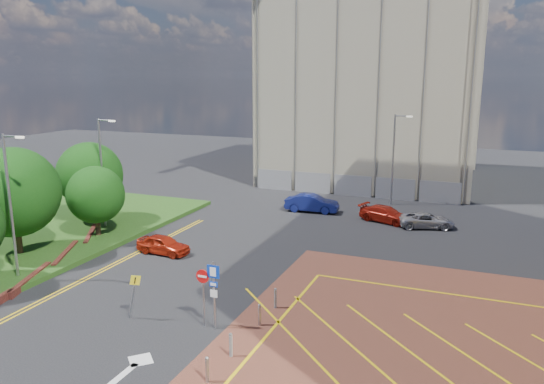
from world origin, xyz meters
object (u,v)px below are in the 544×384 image
Objects in this scene: lamp_left_near at (11,200)px; sign_cluster at (210,288)px; tree_b at (14,192)px; tree_d at (90,175)px; tree_c at (96,195)px; car_blue_back at (312,203)px; car_silver_back at (426,220)px; warning_sign at (134,291)px; car_red_left at (163,245)px; lamp_back at (394,156)px; car_red_back at (386,214)px; lamp_left_far at (102,168)px.

lamp_left_near is 13.04m from sign_cluster.
tree_d is (-1.00, 8.00, -0.37)m from tree_b.
tree_c is 1.53× the size of sign_cluster.
tree_d is 17.99m from car_blue_back.
tree_b reaches higher than car_blue_back.
car_silver_back is (23.22, 16.50, -3.67)m from tree_b.
warning_sign is (10.08, -9.61, -1.76)m from tree_c.
car_silver_back is (15.17, 12.51, -0.04)m from car_red_left.
warning_sign is 22.55m from car_blue_back.
car_red_left is at bearing 152.95° from car_blue_back.
lamp_left_near is at bearing -122.40° from lamp_back.
car_red_back is (4.29, 20.97, -1.33)m from sign_cluster.
lamp_left_near is at bearing 116.50° from car_silver_back.
lamp_left_far is 1.78× the size of car_blue_back.
car_silver_back is at bearing 28.45° from tree_c.
sign_cluster is at bearing -179.42° from car_blue_back.
car_blue_back is at bearing 40.73° from lamp_left_far.
lamp_back is 27.38m from sign_cluster.
tree_c is 14.04m from warning_sign.
tree_b is at bearing -111.80° from tree_c.
lamp_left_near is at bearing -44.25° from tree_b.
tree_d is 2.44m from lamp_left_far.
car_blue_back is 1.05× the size of car_red_back.
sign_cluster reaches higher than car_red_back.
tree_b is at bearing 159.10° from warning_sign.
tree_b is at bearing 165.74° from sign_cluster.
lamp_left_near is 9.48m from car_red_left.
sign_cluster is 0.78× the size of car_silver_back.
lamp_left_far is 21.83m from car_red_back.
sign_cluster is 0.75× the size of car_red_back.
car_blue_back is (11.71, 12.87, -2.45)m from tree_c.
tree_d reaches higher than sign_cluster.
warning_sign is at bearing -43.96° from tree_d.
car_red_left is at bearing 155.98° from car_red_back.
car_blue_back is (14.71, 9.87, -3.13)m from tree_d.
lamp_back is at bearing 40.86° from lamp_left_far.
lamp_left_far is at bearing 70.17° from car_red_left.
lamp_left_far is at bearing 143.18° from sign_cluster.
warning_sign is (13.08, -12.61, -2.44)m from tree_d.
lamp_left_far reaches higher than car_red_left.
warning_sign reaches higher than car_blue_back.
sign_cluster is at bearing -4.56° from lamp_left_near.
warning_sign is 9.53m from car_red_left.
lamp_left_near is 26.53m from car_red_back.
car_silver_back is (3.13, -0.46, -0.05)m from car_red_back.
warning_sign is at bearing 170.99° from car_blue_back.
sign_cluster is 0.71× the size of car_blue_back.
lamp_left_near is at bearing -82.31° from tree_c.
lamp_back reaches higher than car_silver_back.
lamp_left_near is at bearing 169.85° from warning_sign.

